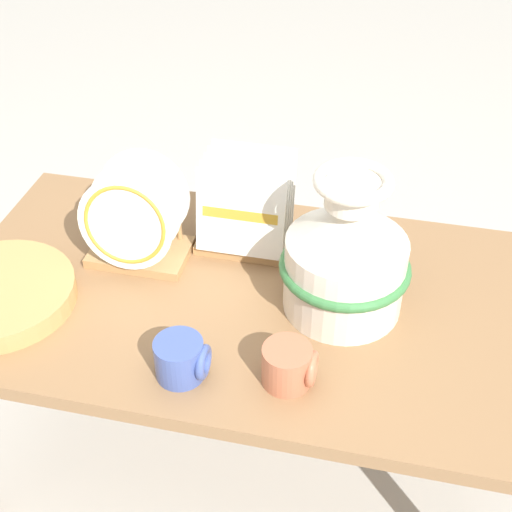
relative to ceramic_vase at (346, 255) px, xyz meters
The scene contains 7 objects.
ground_plane 0.75m from the ceramic_vase, behind, with size 14.00×14.00×0.00m, color #B2ADA3.
display_table 0.28m from the ceramic_vase, behind, with size 1.36×0.73×0.59m.
ceramic_vase is the anchor object (origin of this frame).
dish_rack_round_plates 0.48m from the ceramic_vase, behind, with size 0.23×0.17×0.24m.
dish_rack_square_plates 0.30m from the ceramic_vase, 145.99° to the left, with size 0.23×0.17×0.23m.
mug_cobalt_glaze 0.39m from the ceramic_vase, 135.87° to the right, with size 0.10×0.10×0.08m.
mug_terracotta_glaze 0.26m from the ceramic_vase, 106.57° to the right, with size 0.10×0.10×0.08m.
Camera 1 is at (0.26, -1.13, 1.63)m, focal length 50.00 mm.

